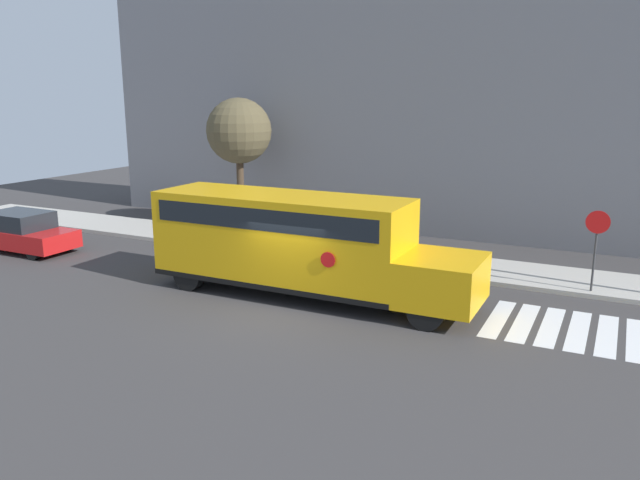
{
  "coord_description": "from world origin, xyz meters",
  "views": [
    {
      "loc": [
        8.53,
        -15.01,
        6.17
      ],
      "look_at": [
        0.22,
        1.85,
        1.72
      ],
      "focal_mm": 35.0,
      "sensor_mm": 36.0,
      "label": 1
    }
  ],
  "objects_px": {
    "school_bus": "(295,240)",
    "parked_car": "(23,232)",
    "tree_near_sidewalk": "(239,132)",
    "stop_sign": "(596,240)"
  },
  "relations": [
    {
      "from": "school_bus",
      "to": "stop_sign",
      "type": "relative_size",
      "value": 3.78
    },
    {
      "from": "school_bus",
      "to": "tree_near_sidewalk",
      "type": "relative_size",
      "value": 1.71
    },
    {
      "from": "school_bus",
      "to": "parked_car",
      "type": "height_order",
      "value": "school_bus"
    },
    {
      "from": "tree_near_sidewalk",
      "to": "school_bus",
      "type": "bearing_deg",
      "value": -47.18
    },
    {
      "from": "parked_car",
      "to": "stop_sign",
      "type": "distance_m",
      "value": 21.05
    },
    {
      "from": "parked_car",
      "to": "stop_sign",
      "type": "relative_size",
      "value": 1.56
    },
    {
      "from": "parked_car",
      "to": "tree_near_sidewalk",
      "type": "distance_m",
      "value": 9.86
    },
    {
      "from": "school_bus",
      "to": "tree_near_sidewalk",
      "type": "distance_m",
      "value": 10.44
    },
    {
      "from": "parked_car",
      "to": "stop_sign",
      "type": "height_order",
      "value": "stop_sign"
    },
    {
      "from": "stop_sign",
      "to": "tree_near_sidewalk",
      "type": "height_order",
      "value": "tree_near_sidewalk"
    }
  ]
}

